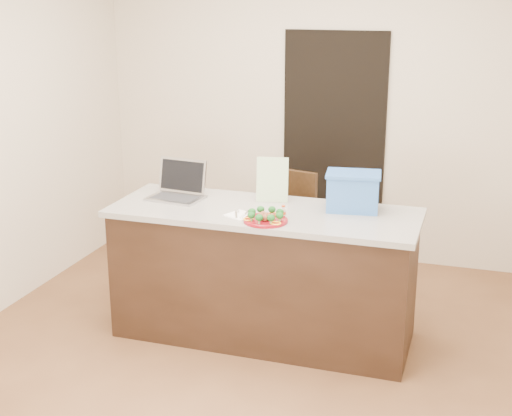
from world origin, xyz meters
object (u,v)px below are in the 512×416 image
(plate, at_px, (266,220))
(island, at_px, (264,274))
(laptop, at_px, (179,187))
(chair, at_px, (286,228))
(yogurt_bottle, at_px, (283,212))
(napkin, at_px, (240,215))
(blue_box, at_px, (353,191))

(plate, bearing_deg, island, 109.66)
(laptop, bearing_deg, island, -2.95)
(plate, distance_m, laptop, 0.83)
(chair, bearing_deg, island, -73.45)
(plate, height_order, laptop, laptop)
(yogurt_bottle, xyz_separation_m, laptop, (-0.82, 0.21, 0.04))
(island, distance_m, napkin, 0.50)
(laptop, bearing_deg, yogurt_bottle, -7.58)
(blue_box, bearing_deg, napkin, -160.34)
(island, height_order, napkin, napkin)
(island, xyz_separation_m, chair, (-0.03, 0.69, 0.11))
(island, relative_size, yogurt_bottle, 28.05)
(yogurt_bottle, bearing_deg, chair, 103.98)
(yogurt_bottle, relative_size, blue_box, 0.19)
(plate, height_order, blue_box, blue_box)
(napkin, height_order, blue_box, blue_box)
(blue_box, bearing_deg, island, -169.99)
(yogurt_bottle, distance_m, laptop, 0.85)
(island, distance_m, laptop, 0.86)
(yogurt_bottle, bearing_deg, plate, -116.84)
(plate, relative_size, yogurt_bottle, 3.83)
(island, height_order, laptop, laptop)
(napkin, distance_m, blue_box, 0.76)
(blue_box, xyz_separation_m, chair, (-0.59, 0.51, -0.48))
(island, bearing_deg, laptop, 170.57)
(napkin, bearing_deg, blue_box, 27.59)
(plate, bearing_deg, yogurt_bottle, 63.16)
(plate, bearing_deg, chair, 97.41)
(yogurt_bottle, bearing_deg, napkin, -165.05)
(napkin, bearing_deg, island, 57.00)
(island, xyz_separation_m, yogurt_bottle, (0.16, -0.10, 0.49))
(laptop, relative_size, blue_box, 1.02)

